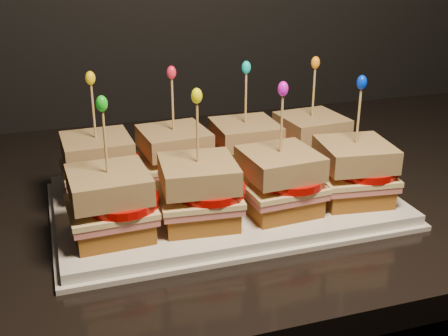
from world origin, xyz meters
name	(u,v)px	position (x,y,z in m)	size (l,w,h in m)	color
granite_slab	(104,207)	(0.03, 1.68, 0.88)	(2.39, 0.66, 0.03)	black
platter	(224,201)	(0.18, 1.60, 0.91)	(0.42, 0.26, 0.02)	white
platter_rim	(224,205)	(0.18, 1.60, 0.90)	(0.43, 0.27, 0.01)	white
sandwich_0_bread_bot	(100,183)	(0.03, 1.66, 0.93)	(0.08, 0.08, 0.02)	#5D2F10
sandwich_0_ham	(99,172)	(0.03, 1.66, 0.94)	(0.09, 0.09, 0.01)	#C7595C
sandwich_0_cheese	(98,167)	(0.03, 1.66, 0.95)	(0.09, 0.09, 0.01)	beige
sandwich_0_tomato	(108,162)	(0.04, 1.65, 0.96)	(0.08, 0.08, 0.01)	#B10804
sandwich_0_bread_top	(97,148)	(0.03, 1.66, 0.97)	(0.08, 0.08, 0.03)	brown
sandwich_0_pick	(94,114)	(0.03, 1.66, 1.02)	(0.00, 0.00, 0.09)	tan
sandwich_0_frill	(90,78)	(0.03, 1.66, 1.06)	(0.01, 0.01, 0.02)	yellow
sandwich_1_bread_bot	(175,174)	(0.13, 1.66, 0.93)	(0.08, 0.08, 0.02)	#5D2F10
sandwich_1_ham	(175,164)	(0.13, 1.66, 0.94)	(0.09, 0.09, 0.01)	#C7595C
sandwich_1_cheese	(175,159)	(0.13, 1.66, 0.95)	(0.09, 0.09, 0.01)	beige
sandwich_1_tomato	(184,154)	(0.14, 1.65, 0.96)	(0.08, 0.08, 0.01)	#B10804
sandwich_1_bread_top	(174,140)	(0.13, 1.66, 0.97)	(0.08, 0.08, 0.03)	brown
sandwich_1_pick	(173,107)	(0.13, 1.66, 1.02)	(0.00, 0.00, 0.09)	tan
sandwich_1_frill	(171,72)	(0.13, 1.66, 1.06)	(0.01, 0.01, 0.02)	red
sandwich_2_bread_bot	(245,166)	(0.23, 1.66, 0.93)	(0.08, 0.08, 0.02)	#5D2F10
sandwich_2_ham	(245,155)	(0.23, 1.66, 0.94)	(0.09, 0.09, 0.01)	#C7595C
sandwich_2_cheese	(245,151)	(0.23, 1.66, 0.95)	(0.09, 0.09, 0.01)	beige
sandwich_2_tomato	(255,146)	(0.24, 1.65, 0.96)	(0.08, 0.08, 0.01)	#B10804
sandwich_2_bread_top	(245,133)	(0.23, 1.66, 0.97)	(0.08, 0.08, 0.03)	brown
sandwich_2_pick	(246,101)	(0.23, 1.66, 1.02)	(0.00, 0.00, 0.09)	tan
sandwich_2_frill	(246,67)	(0.23, 1.66, 1.06)	(0.01, 0.01, 0.02)	#0ACAC8
sandwich_3_bread_bot	(310,158)	(0.33, 1.66, 0.93)	(0.08, 0.08, 0.02)	#5D2F10
sandwich_3_ham	(310,148)	(0.33, 1.66, 0.94)	(0.09, 0.09, 0.01)	#C7595C
sandwich_3_cheese	(311,143)	(0.33, 1.66, 0.95)	(0.09, 0.09, 0.01)	beige
sandwich_3_tomato	(320,139)	(0.34, 1.65, 0.96)	(0.08, 0.08, 0.01)	#B10804
sandwich_3_bread_top	(312,126)	(0.33, 1.66, 0.97)	(0.08, 0.08, 0.03)	brown
sandwich_3_pick	(313,95)	(0.33, 1.66, 1.02)	(0.00, 0.00, 0.09)	tan
sandwich_3_frill	(315,63)	(0.33, 1.66, 1.06)	(0.01, 0.01, 0.02)	orange
sandwich_4_bread_bot	(112,225)	(0.03, 1.54, 0.93)	(0.08, 0.08, 0.02)	#5D2F10
sandwich_4_ham	(111,212)	(0.03, 1.54, 0.94)	(0.09, 0.09, 0.01)	#C7595C
sandwich_4_cheese	(111,206)	(0.03, 1.54, 0.95)	(0.09, 0.09, 0.01)	beige
sandwich_4_tomato	(122,201)	(0.04, 1.53, 0.96)	(0.08, 0.08, 0.01)	#B10804
sandwich_4_bread_top	(109,184)	(0.03, 1.54, 0.97)	(0.08, 0.08, 0.03)	brown
sandwich_4_pick	(105,146)	(0.03, 1.54, 1.02)	(0.00, 0.00, 0.09)	tan
sandwich_4_frill	(102,104)	(0.03, 1.54, 1.06)	(0.01, 0.01, 0.02)	#19BB19
sandwich_5_bread_bot	(199,212)	(0.13, 1.54, 0.93)	(0.08, 0.08, 0.02)	#5D2F10
sandwich_5_ham	(199,200)	(0.13, 1.54, 0.94)	(0.09, 0.09, 0.01)	#C7595C
sandwich_5_cheese	(199,195)	(0.13, 1.54, 0.95)	(0.09, 0.09, 0.01)	beige
sandwich_5_tomato	(210,189)	(0.14, 1.53, 0.96)	(0.08, 0.08, 0.01)	#B10804
sandwich_5_bread_top	(198,173)	(0.13, 1.54, 0.97)	(0.08, 0.08, 0.03)	brown
sandwich_5_pick	(197,136)	(0.13, 1.54, 1.02)	(0.00, 0.00, 0.09)	tan
sandwich_5_frill	(197,96)	(0.13, 1.54, 1.06)	(0.01, 0.01, 0.02)	#F4F705
sandwich_6_bread_bot	(278,201)	(0.23, 1.54, 0.93)	(0.08, 0.08, 0.02)	#5D2F10
sandwich_6_ham	(279,189)	(0.23, 1.54, 0.94)	(0.09, 0.09, 0.01)	#C7595C
sandwich_6_cheese	(279,184)	(0.23, 1.54, 0.95)	(0.09, 0.09, 0.01)	beige
sandwich_6_tomato	(291,179)	(0.24, 1.53, 0.96)	(0.08, 0.08, 0.01)	#B10804
sandwich_6_bread_top	(280,163)	(0.23, 1.54, 0.97)	(0.08, 0.08, 0.03)	brown
sandwich_6_pick	(281,127)	(0.23, 1.54, 1.02)	(0.00, 0.00, 0.09)	tan
sandwich_6_frill	(283,89)	(0.23, 1.54, 1.06)	(0.01, 0.01, 0.02)	#D112D1
sandwich_7_bread_bot	(352,190)	(0.33, 1.54, 0.93)	(0.08, 0.08, 0.02)	#5D2F10
sandwich_7_ham	(353,179)	(0.33, 1.54, 0.94)	(0.09, 0.09, 0.01)	#C7595C
sandwich_7_cheese	(353,174)	(0.33, 1.54, 0.95)	(0.09, 0.09, 0.01)	beige
sandwich_7_tomato	(365,169)	(0.34, 1.53, 0.96)	(0.08, 0.08, 0.01)	#B10804
sandwich_7_bread_top	(355,154)	(0.33, 1.54, 0.97)	(0.08, 0.08, 0.03)	brown
sandwich_7_pick	(358,120)	(0.33, 1.54, 1.02)	(0.00, 0.00, 0.09)	tan
sandwich_7_frill	(362,82)	(0.33, 1.54, 1.06)	(0.01, 0.01, 0.02)	#032BE4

